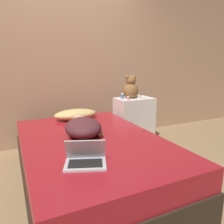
% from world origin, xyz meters
% --- Properties ---
extents(ground_plane, '(12.00, 12.00, 0.00)m').
position_xyz_m(ground_plane, '(0.00, 0.00, 0.00)').
color(ground_plane, '#937551').
extents(wall_back, '(8.00, 0.06, 2.60)m').
position_xyz_m(wall_back, '(0.00, 1.31, 1.30)').
color(wall_back, tan).
rests_on(wall_back, ground_plane).
extents(bed, '(1.33, 2.05, 0.47)m').
position_xyz_m(bed, '(0.00, 0.00, 0.23)').
color(bed, '#2D2319').
rests_on(bed, ground_plane).
extents(nightstand, '(0.56, 0.36, 0.69)m').
position_xyz_m(nightstand, '(1.00, 0.84, 0.34)').
color(nightstand, silver).
rests_on(nightstand, ground_plane).
extents(pillow, '(0.56, 0.29, 0.14)m').
position_xyz_m(pillow, '(0.06, 0.77, 0.54)').
color(pillow, tan).
rests_on(pillow, bed).
extents(person_lying, '(0.46, 0.67, 0.18)m').
position_xyz_m(person_lying, '(-0.04, 0.13, 0.56)').
color(person_lying, '#4C2328').
rests_on(person_lying, bed).
extents(laptop, '(0.36, 0.30, 0.19)m').
position_xyz_m(laptop, '(-0.24, -0.53, 0.52)').
color(laptop, silver).
rests_on(laptop, bed).
extents(teddy_bear, '(0.22, 0.22, 0.34)m').
position_xyz_m(teddy_bear, '(0.96, 0.87, 0.84)').
color(teddy_bear, brown).
rests_on(teddy_bear, nightstand).
extents(bottle_white, '(0.04, 0.04, 0.06)m').
position_xyz_m(bottle_white, '(1.01, 0.72, 0.72)').
color(bottle_white, white).
rests_on(bottle_white, nightstand).
extents(bottle_blue, '(0.04, 0.04, 0.08)m').
position_xyz_m(bottle_blue, '(0.81, 0.87, 0.73)').
color(bottle_blue, '#3866B2').
rests_on(bottle_blue, nightstand).
extents(bottle_pink, '(0.04, 0.04, 0.06)m').
position_xyz_m(bottle_pink, '(0.82, 0.72, 0.71)').
color(bottle_pink, pink).
rests_on(bottle_pink, nightstand).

